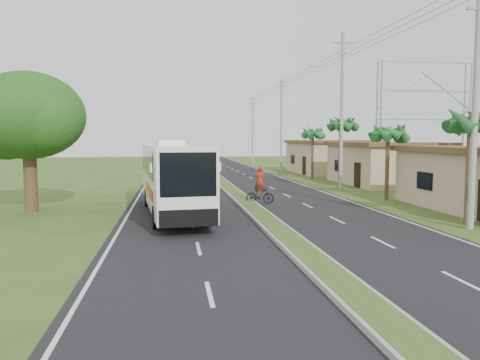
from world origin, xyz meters
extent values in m
plane|color=#304B1B|center=(0.00, 0.00, 0.00)|extent=(180.00, 180.00, 0.00)
cube|color=black|center=(0.00, 20.00, 0.01)|extent=(14.00, 160.00, 0.02)
cube|color=gray|center=(0.00, 20.00, 0.10)|extent=(1.20, 160.00, 0.17)
cube|color=#304B1B|center=(0.00, 20.00, 0.18)|extent=(0.95, 160.00, 0.02)
cube|color=silver|center=(-6.70, 20.00, 0.00)|extent=(0.12, 160.00, 0.01)
cube|color=silver|center=(6.70, 20.00, 0.00)|extent=(0.12, 160.00, 0.01)
cube|color=tan|center=(14.00, 22.00, 1.68)|extent=(7.00, 10.00, 3.35)
cube|color=brown|center=(14.00, 22.00, 3.51)|extent=(7.60, 10.60, 0.32)
cube|color=tan|center=(14.00, 36.00, 1.75)|extent=(8.00, 11.00, 3.50)
cube|color=brown|center=(14.00, 36.00, 3.66)|extent=(8.60, 11.60, 0.32)
cylinder|color=#473321|center=(9.00, 3.00, 2.50)|extent=(0.26, 0.26, 5.00)
cylinder|color=#473321|center=(9.40, 12.00, 2.30)|extent=(0.26, 0.26, 4.60)
cylinder|color=#473321|center=(8.80, 19.00, 2.70)|extent=(0.26, 0.26, 5.40)
cylinder|color=#473321|center=(9.30, 28.00, 2.40)|extent=(0.26, 0.26, 4.80)
cylinder|color=#473321|center=(17.50, 15.00, 2.60)|extent=(0.26, 0.26, 5.20)
cylinder|color=#473321|center=(-12.00, 10.00, 2.00)|extent=(0.70, 0.70, 4.00)
ellipsoid|color=#124415|center=(-12.00, 10.00, 5.20)|extent=(6.00, 6.00, 4.68)
sphere|color=#124415|center=(-13.40, 10.80, 4.70)|extent=(3.80, 3.80, 3.80)
sphere|color=#124415|center=(-10.80, 9.00, 4.90)|extent=(3.40, 3.40, 3.40)
cylinder|color=gray|center=(8.50, 2.00, 5.50)|extent=(0.28, 0.28, 11.00)
cube|color=gray|center=(8.50, 2.00, 9.40)|extent=(1.20, 0.10, 0.10)
cylinder|color=gray|center=(8.50, 18.00, 6.00)|extent=(0.28, 0.28, 12.00)
cube|color=gray|center=(8.50, 18.00, 11.20)|extent=(1.60, 0.12, 0.12)
cube|color=gray|center=(8.50, 18.00, 10.40)|extent=(1.20, 0.10, 0.10)
cube|color=gray|center=(7.30, 18.00, 9.50)|extent=(2.40, 0.10, 0.10)
cylinder|color=gray|center=(8.50, 38.00, 5.50)|extent=(0.28, 0.28, 11.00)
cube|color=gray|center=(8.50, 38.00, 10.20)|extent=(1.60, 0.12, 0.12)
cube|color=gray|center=(8.50, 38.00, 9.40)|extent=(1.20, 0.10, 0.10)
cylinder|color=gray|center=(8.50, 58.00, 5.25)|extent=(0.28, 0.28, 10.50)
cube|color=gray|center=(8.50, 58.00, 9.70)|extent=(1.60, 0.12, 0.12)
cube|color=gray|center=(8.50, 58.00, 8.90)|extent=(1.20, 0.10, 0.10)
cylinder|color=gray|center=(17.00, 29.50, 6.00)|extent=(0.18, 0.18, 12.00)
cylinder|color=gray|center=(27.00, 29.50, 6.00)|extent=(0.18, 0.18, 12.00)
cylinder|color=gray|center=(17.00, 30.50, 6.00)|extent=(0.18, 0.18, 12.00)
cylinder|color=gray|center=(27.00, 30.50, 6.00)|extent=(0.18, 0.18, 12.00)
cube|color=gray|center=(22.00, 30.00, 6.00)|extent=(10.00, 0.14, 0.14)
cube|color=gray|center=(22.00, 30.00, 9.00)|extent=(10.00, 0.14, 0.14)
cube|color=gray|center=(22.00, 30.00, 12.00)|extent=(10.00, 0.14, 0.14)
cube|color=white|center=(-4.39, 7.94, 2.03)|extent=(3.74, 12.24, 3.16)
cube|color=black|center=(-4.45, 8.54, 2.73)|extent=(3.54, 9.85, 1.26)
cube|color=black|center=(-3.77, 2.01, 2.54)|extent=(2.26, 0.37, 1.77)
cube|color=red|center=(-4.26, 6.74, 1.40)|extent=(3.08, 5.45, 0.55)
cube|color=yellow|center=(-4.42, 8.24, 1.15)|extent=(2.86, 3.26, 0.25)
cube|color=white|center=(-4.51, 9.14, 3.75)|extent=(1.65, 2.54, 0.28)
cylinder|color=black|center=(-5.12, 4.03, 0.52)|extent=(0.43, 1.07, 1.04)
cylinder|color=black|center=(-2.87, 4.26, 0.52)|extent=(0.43, 1.07, 1.04)
cylinder|color=black|center=(-5.85, 11.02, 0.52)|extent=(0.43, 1.07, 1.04)
cylinder|color=black|center=(-3.59, 11.25, 0.52)|extent=(0.43, 1.07, 1.04)
cube|color=silver|center=(-2.18, 53.91, 1.77)|extent=(3.38, 11.78, 3.24)
cube|color=black|center=(-2.22, 54.42, 2.74)|extent=(3.21, 8.76, 1.10)
cube|color=orange|center=(-2.11, 52.90, 1.15)|extent=(2.98, 5.74, 0.35)
cylinder|color=black|center=(-2.94, 49.04, 0.49)|extent=(0.37, 0.99, 0.97)
cylinder|color=black|center=(-0.72, 49.20, 0.49)|extent=(0.37, 0.99, 0.97)
cylinder|color=black|center=(-3.61, 58.11, 0.49)|extent=(0.37, 0.99, 0.97)
cylinder|color=black|center=(-1.39, 58.28, 0.49)|extent=(0.37, 0.99, 0.97)
imported|color=black|center=(0.88, 11.32, 0.51)|extent=(1.77, 0.90, 1.02)
imported|color=maroon|center=(0.88, 11.32, 1.42)|extent=(0.72, 0.57, 1.75)
camera|label=1|loc=(-4.40, -16.56, 3.94)|focal=35.00mm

